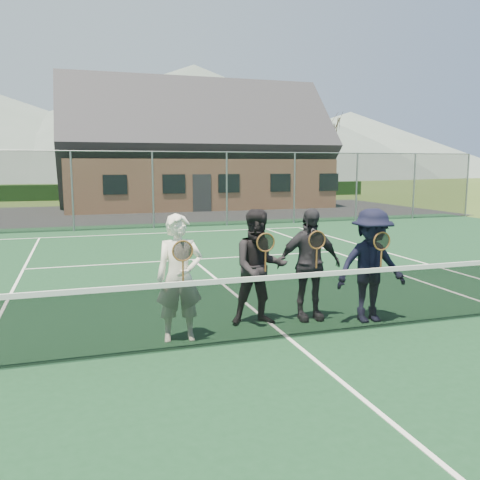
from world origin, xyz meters
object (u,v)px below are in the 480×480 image
Objects in this scene: tennis_net at (289,303)px; clubhouse at (194,140)px; player_d at (371,266)px; player_b at (259,267)px; player_c at (309,264)px; player_a at (179,278)px.

clubhouse is at bearing 80.54° from tennis_net.
player_d reaches higher than tennis_net.
player_b is 1.00× the size of player_d.
player_c is at bearing 48.84° from tennis_net.
player_a and player_c have the same top height.
tennis_net is at bearing -166.87° from player_d.
clubhouse is at bearing 76.90° from player_a.
player_c is at bearing -0.80° from player_b.
tennis_net is 1.64m from player_d.
player_a is 3.04m from player_d.
player_d is (1.55, 0.36, 0.38)m from tennis_net.
player_a is 1.00× the size of player_c.
clubhouse is 23.67m from player_c.
player_b is at bearing 15.47° from player_a.
player_a reaches higher than tennis_net.
player_b reaches higher than tennis_net.
clubhouse is 8.67× the size of player_a.
player_b is 1.77m from player_d.
player_b is at bearing 166.37° from player_d.
clubhouse reaches higher than player_b.
player_d is at bearing -95.92° from clubhouse.
player_a is at bearing -103.10° from clubhouse.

